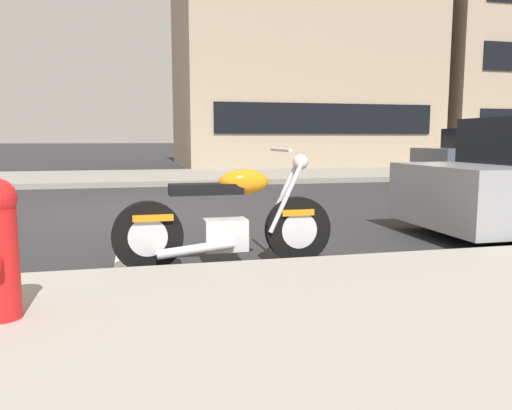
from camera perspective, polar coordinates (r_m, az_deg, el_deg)
The scene contains 7 objects.
ground_plane at distance 8.70m, azimuth -14.30°, elevation -0.69°, with size 260.00×260.00×0.00m, color #28282B.
sidewalk_far_curb at distance 19.42m, azimuth 24.34°, elevation 3.49°, with size 120.00×5.00×0.14m, color gray.
parking_stall_stripe at distance 5.10m, azimuth -15.01°, elevation -6.38°, with size 0.12×2.20×0.01m, color silver.
parked_motorcycle at distance 4.77m, azimuth -3.23°, elevation -1.86°, with size 2.08×0.62×1.12m.
car_opposite_curb at distance 15.28m, azimuth 25.18°, elevation 4.89°, with size 4.09×1.84×1.48m.
townhouse_mid_block at distance 23.17m, azimuth 4.18°, elevation 15.38°, with size 9.98×8.56×8.77m.
townhouse_corner_block at distance 28.45m, azimuth 25.28°, elevation 12.78°, with size 9.92×9.35×8.33m.
Camera 1 is at (0.19, -8.61, 1.21)m, focal length 35.46 mm.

